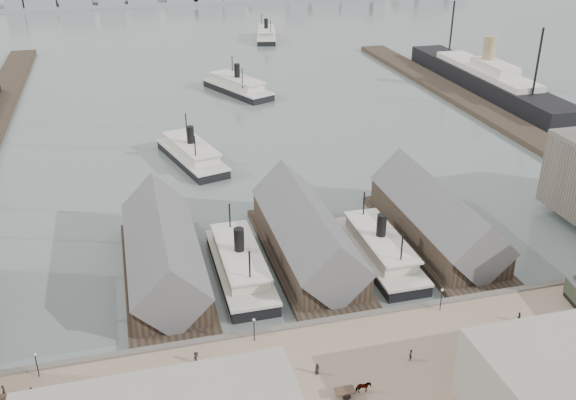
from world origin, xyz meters
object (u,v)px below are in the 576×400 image
object	(u,v)px
ocean_steamer	(486,79)
horse_cart_center	(358,389)
horse_cart_left	(22,396)
ferry_docked_west	(240,264)
horse_cart_right	(510,366)

from	to	relation	value
ocean_steamer	horse_cart_center	size ratio (longest dim) A/B	18.55
horse_cart_center	horse_cart_left	bearing A→B (deg)	79.25
ferry_docked_west	horse_cart_right	xyz separation A→B (m)	(30.55, -36.82, 0.46)
horse_cart_center	horse_cart_right	world-z (taller)	horse_cart_center
horse_cart_right	ferry_docked_west	bearing A→B (deg)	59.20
ferry_docked_west	horse_cart_right	size ratio (longest dim) A/B	5.80
ferry_docked_west	ocean_steamer	size ratio (longest dim) A/B	0.31
ferry_docked_west	ocean_steamer	world-z (taller)	ocean_steamer
horse_cart_center	ocean_steamer	bearing A→B (deg)	-33.81
ferry_docked_west	ocean_steamer	xyz separation A→B (m)	(105.00, 96.11, 1.60)
ferry_docked_west	horse_cart_left	world-z (taller)	ferry_docked_west
ferry_docked_west	ocean_steamer	distance (m)	142.35
horse_cart_left	ferry_docked_west	bearing A→B (deg)	-52.52
ocean_steamer	horse_cart_center	distance (m)	163.12
horse_cart_left	horse_cart_center	size ratio (longest dim) A/B	0.94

